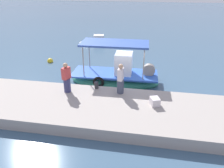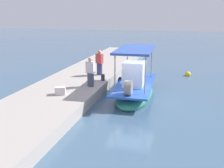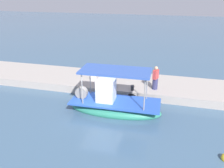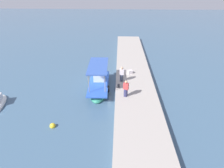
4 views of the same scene
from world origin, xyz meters
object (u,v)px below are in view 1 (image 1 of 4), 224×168
(fisherman_near_bollard, at_px, (121,80))
(cargo_crate, at_px, (155,101))
(main_fishing_boat, at_px, (116,76))
(moored_boat_near, at_px, (96,42))
(marker_buoy, at_px, (50,61))
(fisherman_by_crate, at_px, (67,79))
(mooring_bollard, at_px, (96,85))

(fisherman_near_bollard, xyz_separation_m, cargo_crate, (1.94, -1.05, -0.58))
(main_fishing_boat, bearing_deg, cargo_crate, -53.95)
(fisherman_near_bollard, height_order, moored_boat_near, fisherman_near_bollard)
(cargo_crate, relative_size, moored_boat_near, 0.14)
(fisherman_near_bollard, bearing_deg, moored_boat_near, 110.01)
(fisherman_near_bollard, height_order, cargo_crate, fisherman_near_bollard)
(main_fishing_boat, height_order, fisherman_near_bollard, main_fishing_boat)
(marker_buoy, relative_size, moored_boat_near, 0.12)
(cargo_crate, distance_m, marker_buoy, 11.16)
(marker_buoy, bearing_deg, cargo_crate, -37.49)
(marker_buoy, bearing_deg, fisherman_by_crate, -57.56)
(fisherman_near_bollard, bearing_deg, marker_buoy, 140.28)
(main_fishing_boat, distance_m, marker_buoy, 7.03)
(mooring_bollard, relative_size, marker_buoy, 0.85)
(moored_boat_near, bearing_deg, fisherman_by_crate, -83.69)
(cargo_crate, height_order, moored_boat_near, cargo_crate)
(fisherman_near_bollard, relative_size, fisherman_by_crate, 1.00)
(mooring_bollard, bearing_deg, cargo_crate, -21.81)
(fisherman_by_crate, height_order, marker_buoy, fisherman_by_crate)
(fisherman_by_crate, height_order, cargo_crate, fisherman_by_crate)
(main_fishing_boat, bearing_deg, fisherman_by_crate, -129.28)
(moored_boat_near, bearing_deg, main_fishing_boat, -68.62)
(fisherman_near_bollard, xyz_separation_m, fisherman_by_crate, (-3.02, -0.37, 0.00))
(cargo_crate, relative_size, marker_buoy, 1.12)
(mooring_bollard, distance_m, moored_boat_near, 12.11)
(cargo_crate, distance_m, moored_boat_near, 14.56)
(main_fishing_boat, xyz_separation_m, fisherman_near_bollard, (0.66, -2.51, 0.89))
(fisherman_by_crate, distance_m, marker_buoy, 7.35)
(main_fishing_boat, bearing_deg, moored_boat_near, 111.38)
(fisherman_by_crate, height_order, moored_boat_near, fisherman_by_crate)
(main_fishing_boat, relative_size, mooring_bollard, 14.76)
(mooring_bollard, height_order, cargo_crate, cargo_crate)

